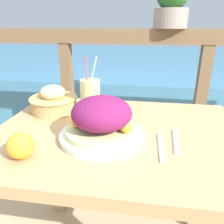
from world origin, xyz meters
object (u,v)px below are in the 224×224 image
Objects in this scene: bread_basket at (54,101)px; potted_plant at (172,3)px; drink_glass at (90,97)px; salad_plate at (102,121)px.

potted_plant is at bearing 46.11° from bread_basket.
bread_basket is at bearing -133.89° from potted_plant.
drink_glass is 0.18m from bread_basket.
potted_plant is at bearing 57.75° from drink_glass.
potted_plant reaches higher than bread_basket.
salad_plate is at bearing -66.33° from drink_glass.
salad_plate is at bearing -39.63° from bread_basket.
bread_basket is at bearing 176.22° from drink_glass.
drink_glass is at bearing 113.67° from salad_plate.
drink_glass is 0.88× the size of potted_plant.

